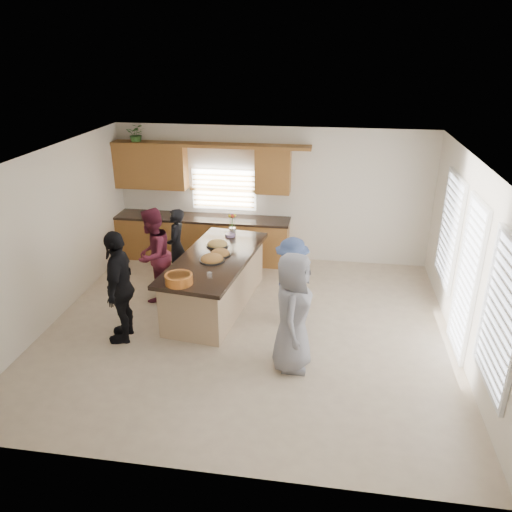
% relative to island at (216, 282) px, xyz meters
% --- Properties ---
extents(floor, '(6.50, 6.50, 0.00)m').
position_rel_island_xyz_m(floor, '(0.68, -0.69, -0.45)').
color(floor, beige).
rests_on(floor, ground).
extents(room_shell, '(6.52, 6.02, 2.81)m').
position_rel_island_xyz_m(room_shell, '(0.68, -0.69, 1.45)').
color(room_shell, silver).
rests_on(room_shell, ground).
extents(back_cabinetry, '(4.08, 0.66, 2.46)m').
position_rel_island_xyz_m(back_cabinetry, '(-0.79, 2.04, 0.46)').
color(back_cabinetry, '#99622C').
rests_on(back_cabinetry, ground).
extents(right_wall_glazing, '(0.06, 4.00, 2.25)m').
position_rel_island_xyz_m(right_wall_glazing, '(3.90, -0.82, 0.89)').
color(right_wall_glazing, white).
rests_on(right_wall_glazing, ground).
extents(island, '(1.48, 2.82, 0.95)m').
position_rel_island_xyz_m(island, '(0.00, 0.00, 0.00)').
color(island, tan).
rests_on(island, ground).
extents(platter_front, '(0.42, 0.42, 0.17)m').
position_rel_island_xyz_m(platter_front, '(-0.00, -0.19, 0.53)').
color(platter_front, black).
rests_on(platter_front, island).
extents(platter_mid, '(0.37, 0.37, 0.15)m').
position_rel_island_xyz_m(platter_mid, '(0.08, 0.07, 0.52)').
color(platter_mid, black).
rests_on(platter_mid, island).
extents(platter_back, '(0.40, 0.40, 0.16)m').
position_rel_island_xyz_m(platter_back, '(-0.07, 0.47, 0.52)').
color(platter_back, black).
rests_on(platter_back, island).
extents(salad_bowl, '(0.42, 0.42, 0.15)m').
position_rel_island_xyz_m(salad_bowl, '(-0.30, -1.10, 0.58)').
color(salad_bowl, '#C96924').
rests_on(salad_bowl, island).
extents(clear_cup, '(0.08, 0.08, 0.09)m').
position_rel_island_xyz_m(clear_cup, '(0.11, -0.84, 0.54)').
color(clear_cup, white).
rests_on(clear_cup, island).
extents(plate_stack, '(0.19, 0.19, 0.05)m').
position_rel_island_xyz_m(plate_stack, '(0.07, 0.99, 0.52)').
color(plate_stack, '#A07EB7').
rests_on(plate_stack, island).
extents(flower_vase, '(0.14, 0.14, 0.42)m').
position_rel_island_xyz_m(flower_vase, '(0.10, 1.04, 0.72)').
color(flower_vase, silver).
rests_on(flower_vase, island).
extents(potted_plant, '(0.41, 0.37, 0.41)m').
position_rel_island_xyz_m(potted_plant, '(-2.07, 2.13, 2.15)').
color(potted_plant, '#3A6F2C').
rests_on(potted_plant, back_cabinetry).
extents(woman_left_back, '(0.41, 0.58, 1.48)m').
position_rel_island_xyz_m(woman_left_back, '(-0.94, 0.82, 0.29)').
color(woman_left_back, black).
rests_on(woman_left_back, ground).
extents(woman_left_mid, '(0.75, 0.90, 1.70)m').
position_rel_island_xyz_m(woman_left_mid, '(-1.15, 0.12, 0.40)').
color(woman_left_mid, '#5C1B2C').
rests_on(woman_left_mid, ground).
extents(woman_left_front, '(0.59, 1.11, 1.80)m').
position_rel_island_xyz_m(woman_left_front, '(-1.20, -1.24, 0.45)').
color(woman_left_front, black).
rests_on(woman_left_front, ground).
extents(woman_right_back, '(0.71, 1.05, 1.49)m').
position_rel_island_xyz_m(woman_right_back, '(1.35, -0.36, 0.29)').
color(woman_right_back, '#364877').
rests_on(woman_right_back, ground).
extents(woman_right_front, '(0.61, 0.89, 1.76)m').
position_rel_island_xyz_m(woman_right_front, '(1.47, -1.60, 0.43)').
color(woman_right_front, gray).
rests_on(woman_right_front, ground).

